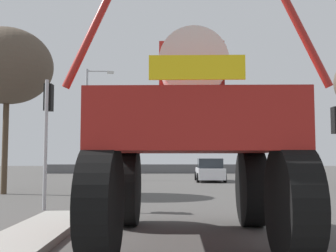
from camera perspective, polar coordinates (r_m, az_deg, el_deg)
The scene contains 8 objects.
ground_plane at distance 18.69m, azimuth 2.76°, elevation -9.25°, with size 120.00×120.00×0.00m, color #4C4947.
median_island at distance 8.17m, azimuth -19.44°, elevation -14.75°, with size 1.24×7.16×0.15m, color #9E9B93.
oversize_sprayer at distance 7.94m, azimuth 3.33°, elevation -1.53°, with size 4.08×5.25×4.67m.
sedan_ahead at distance 27.52m, azimuth 5.83°, elevation -6.20°, with size 1.98×4.15×1.52m.
traffic_signal_near_left at distance 13.17m, azimuth -16.41°, elevation 1.49°, with size 0.24×0.54×3.96m.
streetlight_far_left at distance 30.13m, azimuth -11.00°, elevation 1.19°, with size 2.06×0.24×8.03m.
bare_tree_left at distance 19.66m, azimuth -21.45°, elevation 7.73°, with size 3.97×3.97×7.31m.
roadside_barrier at distance 41.06m, azimuth 0.90°, elevation -5.99°, with size 26.06×0.24×0.90m, color #59595B.
Camera 1 is at (-1.09, -0.59, 1.57)m, focal length 43.77 mm.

